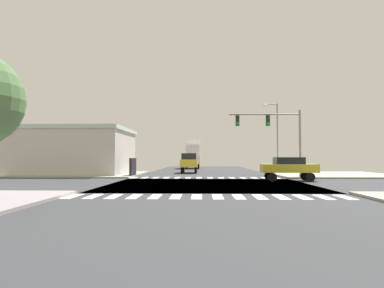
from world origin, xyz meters
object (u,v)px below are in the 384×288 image
(bank_building, at_px, (54,151))
(sedan_farside_1, at_px, (289,167))
(street_lamp, at_px, (275,132))
(box_truck_leading_1, at_px, (193,153))
(traffic_signal_mast, at_px, (272,128))
(suv_queued_2, at_px, (189,161))

(bank_building, relative_size, sedan_farside_1, 4.11)
(street_lamp, height_order, box_truck_leading_1, street_lamp)
(bank_building, distance_m, box_truck_leading_1, 24.81)
(street_lamp, distance_m, box_truck_leading_1, 20.40)
(street_lamp, bearing_deg, sedan_farside_1, -97.29)
(traffic_signal_mast, distance_m, street_lamp, 8.27)
(traffic_signal_mast, relative_size, suv_queued_2, 1.41)
(box_truck_leading_1, bearing_deg, street_lamp, 119.22)
(suv_queued_2, bearing_deg, traffic_signal_mast, 129.37)
(suv_queued_2, relative_size, box_truck_leading_1, 0.64)
(sedan_farside_1, distance_m, suv_queued_2, 15.50)
(traffic_signal_mast, height_order, sedan_farside_1, traffic_signal_mast)
(bank_building, height_order, suv_queued_2, bank_building)
(street_lamp, relative_size, box_truck_leading_1, 1.11)
(traffic_signal_mast, bearing_deg, street_lamp, 75.45)
(sedan_farside_1, bearing_deg, suv_queued_2, -147.05)
(sedan_farside_1, relative_size, box_truck_leading_1, 0.60)
(street_lamp, height_order, bank_building, street_lamp)
(traffic_signal_mast, xyz_separation_m, street_lamp, (2.08, 8.00, 0.23))
(traffic_signal_mast, height_order, street_lamp, street_lamp)
(traffic_signal_mast, xyz_separation_m, suv_queued_2, (-7.82, 9.54, -3.17))
(street_lamp, relative_size, bank_building, 0.45)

